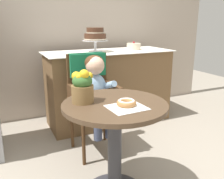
# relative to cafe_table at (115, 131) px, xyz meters

# --- Properties ---
(back_wall) EXTENTS (4.80, 0.10, 2.70)m
(back_wall) POSITION_rel_cafe_table_xyz_m (0.00, 1.85, 0.84)
(back_wall) COLOR #B2A393
(back_wall) RESTS_ON ground
(cafe_table) EXTENTS (0.72, 0.72, 0.72)m
(cafe_table) POSITION_rel_cafe_table_xyz_m (0.00, 0.00, 0.00)
(cafe_table) COLOR #4C3826
(cafe_table) RESTS_ON ground
(wicker_chair) EXTENTS (0.42, 0.45, 0.95)m
(wicker_chair) POSITION_rel_cafe_table_xyz_m (0.10, 0.74, 0.13)
(wicker_chair) COLOR #472D19
(wicker_chair) RESTS_ON ground
(seated_child) EXTENTS (0.27, 0.32, 0.73)m
(seated_child) POSITION_rel_cafe_table_xyz_m (0.10, 0.59, 0.17)
(seated_child) COLOR #8CADCC
(seated_child) RESTS_ON ground
(paper_napkin) EXTENTS (0.24, 0.22, 0.00)m
(paper_napkin) POSITION_rel_cafe_table_xyz_m (0.03, -0.12, 0.21)
(paper_napkin) COLOR white
(paper_napkin) RESTS_ON cafe_table
(donut_front) EXTENTS (0.13, 0.13, 0.04)m
(donut_front) POSITION_rel_cafe_table_xyz_m (0.04, -0.09, 0.23)
(donut_front) COLOR #AD7542
(donut_front) RESTS_ON cafe_table
(flower_vase) EXTENTS (0.15, 0.15, 0.23)m
(flower_vase) POSITION_rel_cafe_table_xyz_m (-0.19, 0.11, 0.32)
(flower_vase) COLOR brown
(flower_vase) RESTS_ON cafe_table
(display_counter) EXTENTS (1.56, 0.62, 0.90)m
(display_counter) POSITION_rel_cafe_table_xyz_m (0.55, 1.30, -0.05)
(display_counter) COLOR brown
(display_counter) RESTS_ON ground
(tiered_cake_stand) EXTENTS (0.30, 0.30, 0.28)m
(tiered_cake_stand) POSITION_rel_cafe_table_xyz_m (0.38, 1.30, 0.58)
(tiered_cake_stand) COLOR silver
(tiered_cake_stand) RESTS_ON display_counter
(round_layer_cake) EXTENTS (0.18, 0.18, 0.11)m
(round_layer_cake) POSITION_rel_cafe_table_xyz_m (0.89, 1.30, 0.43)
(round_layer_cake) COLOR beige
(round_layer_cake) RESTS_ON display_counter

